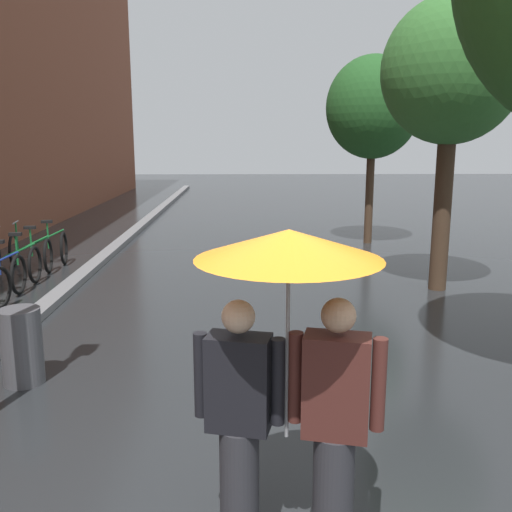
# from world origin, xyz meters

# --- Properties ---
(kerb_strip) EXTENTS (0.30, 36.00, 0.12)m
(kerb_strip) POSITION_xyz_m (-3.20, 10.00, 0.06)
(kerb_strip) COLOR slate
(kerb_strip) RESTS_ON ground
(street_tree_1) EXTENTS (2.34, 2.34, 4.99)m
(street_tree_1) POSITION_xyz_m (3.42, 6.55, 3.72)
(street_tree_1) COLOR #473323
(street_tree_1) RESTS_ON ground
(street_tree_2) EXTENTS (2.32, 2.32, 4.68)m
(street_tree_2) POSITION_xyz_m (3.16, 11.14, 3.40)
(street_tree_2) COLOR #473323
(street_tree_2) RESTS_ON ground
(parked_bicycle_6) EXTENTS (1.11, 0.75, 0.96)m
(parked_bicycle_6) POSITION_xyz_m (-4.47, 7.12, 0.38)
(parked_bicycle_6) COLOR black
(parked_bicycle_6) RESTS_ON ground
(parked_bicycle_7) EXTENTS (1.16, 0.83, 0.96)m
(parked_bicycle_7) POSITION_xyz_m (-4.50, 7.90, 0.38)
(parked_bicycle_7) COLOR black
(parked_bicycle_7) RESTS_ON ground
(parked_bicycle_8) EXTENTS (1.17, 0.85, 0.96)m
(parked_bicycle_8) POSITION_xyz_m (-4.44, 8.71, 0.38)
(parked_bicycle_8) COLOR black
(parked_bicycle_8) RESTS_ON ground
(couple_under_umbrella) EXTENTS (1.17, 1.13, 2.13)m
(couple_under_umbrella) POSITION_xyz_m (0.21, 0.07, 1.42)
(couple_under_umbrella) COLOR #2D2D33
(couple_under_umbrella) RESTS_ON ground
(litter_bin) EXTENTS (0.44, 0.44, 0.85)m
(litter_bin) POSITION_xyz_m (-2.49, 2.71, 0.42)
(litter_bin) COLOR #4C4C51
(litter_bin) RESTS_ON ground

